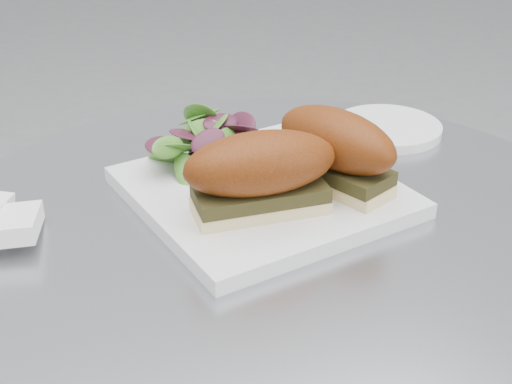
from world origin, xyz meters
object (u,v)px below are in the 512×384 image
sandwich_right (336,147)px  sandwich_left (260,172)px  plate (263,192)px  saucer (387,128)px

sandwich_right → sandwich_left: bearing=-99.1°
plate → saucer: size_ratio=1.85×
sandwich_right → saucer: sandwich_right is taller
plate → saucer: (0.21, 0.09, -0.00)m
sandwich_left → saucer: size_ratio=1.15×
plate → sandwich_right: size_ratio=1.62×
plate → saucer: plate is taller
sandwich_left → saucer: sandwich_left is taller
sandwich_right → saucer: size_ratio=1.14×
plate → sandwich_left: bearing=-116.5°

